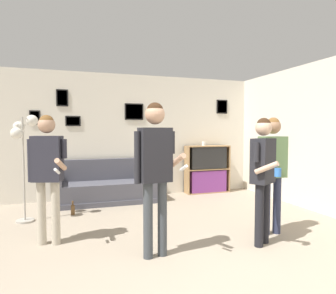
{
  "coord_description": "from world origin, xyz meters",
  "views": [
    {
      "loc": [
        -1.35,
        -2.06,
        1.47
      ],
      "look_at": [
        0.08,
        2.25,
        1.22
      ],
      "focal_mm": 32.0,
      "sensor_mm": 36.0,
      "label": 1
    }
  ],
  "objects_px": {
    "person_player_foreground_center": "(155,162)",
    "person_spectator_near_bookshelf": "(272,163)",
    "bookshelf": "(207,169)",
    "drinking_cup": "(204,144)",
    "floor_lamp": "(23,140)",
    "person_watcher_holding_cup": "(263,168)",
    "couch": "(108,188)",
    "person_player_foreground_left": "(47,165)",
    "bottle_on_floor": "(73,209)"
  },
  "relations": [
    {
      "from": "person_spectator_near_bookshelf",
      "to": "bottle_on_floor",
      "type": "height_order",
      "value": "person_spectator_near_bookshelf"
    },
    {
      "from": "person_watcher_holding_cup",
      "to": "person_spectator_near_bookshelf",
      "type": "bearing_deg",
      "value": 39.09
    },
    {
      "from": "person_spectator_near_bookshelf",
      "to": "person_player_foreground_left",
      "type": "bearing_deg",
      "value": 169.07
    },
    {
      "from": "person_player_foreground_center",
      "to": "bottle_on_floor",
      "type": "bearing_deg",
      "value": 112.71
    },
    {
      "from": "couch",
      "to": "person_spectator_near_bookshelf",
      "type": "distance_m",
      "value": 3.39
    },
    {
      "from": "person_player_foreground_center",
      "to": "drinking_cup",
      "type": "height_order",
      "value": "person_player_foreground_center"
    },
    {
      "from": "bottle_on_floor",
      "to": "drinking_cup",
      "type": "relative_size",
      "value": 2.51
    },
    {
      "from": "couch",
      "to": "person_player_foreground_center",
      "type": "height_order",
      "value": "person_player_foreground_center"
    },
    {
      "from": "person_player_foreground_left",
      "to": "bookshelf",
      "type": "bearing_deg",
      "value": 34.28
    },
    {
      "from": "person_watcher_holding_cup",
      "to": "bottle_on_floor",
      "type": "height_order",
      "value": "person_watcher_holding_cup"
    },
    {
      "from": "person_player_foreground_center",
      "to": "person_spectator_near_bookshelf",
      "type": "xyz_separation_m",
      "value": [
        1.78,
        0.23,
        -0.1
      ]
    },
    {
      "from": "person_spectator_near_bookshelf",
      "to": "drinking_cup",
      "type": "distance_m",
      "value": 2.88
    },
    {
      "from": "bookshelf",
      "to": "person_player_foreground_left",
      "type": "xyz_separation_m",
      "value": [
        -3.36,
        -2.29,
        0.47
      ]
    },
    {
      "from": "floor_lamp",
      "to": "person_player_foreground_center",
      "type": "height_order",
      "value": "person_player_foreground_center"
    },
    {
      "from": "floor_lamp",
      "to": "couch",
      "type": "bearing_deg",
      "value": 33.14
    },
    {
      "from": "couch",
      "to": "person_watcher_holding_cup",
      "type": "relative_size",
      "value": 1.24
    },
    {
      "from": "person_player_foreground_center",
      "to": "bookshelf",
      "type": "bearing_deg",
      "value": 55.09
    },
    {
      "from": "couch",
      "to": "bookshelf",
      "type": "bearing_deg",
      "value": 4.82
    },
    {
      "from": "floor_lamp",
      "to": "bottle_on_floor",
      "type": "distance_m",
      "value": 1.44
    },
    {
      "from": "bookshelf",
      "to": "person_watcher_holding_cup",
      "type": "distance_m",
      "value": 3.28
    },
    {
      "from": "floor_lamp",
      "to": "drinking_cup",
      "type": "distance_m",
      "value": 3.87
    },
    {
      "from": "bottle_on_floor",
      "to": "person_player_foreground_left",
      "type": "bearing_deg",
      "value": -103.12
    },
    {
      "from": "person_watcher_holding_cup",
      "to": "person_player_foreground_center",
      "type": "bearing_deg",
      "value": 176.91
    },
    {
      "from": "bookshelf",
      "to": "person_watcher_holding_cup",
      "type": "bearing_deg",
      "value": -103.33
    },
    {
      "from": "bookshelf",
      "to": "person_player_foreground_left",
      "type": "relative_size",
      "value": 0.67
    },
    {
      "from": "bookshelf",
      "to": "bottle_on_floor",
      "type": "height_order",
      "value": "bookshelf"
    },
    {
      "from": "floor_lamp",
      "to": "bottle_on_floor",
      "type": "height_order",
      "value": "floor_lamp"
    },
    {
      "from": "bottle_on_floor",
      "to": "drinking_cup",
      "type": "height_order",
      "value": "drinking_cup"
    },
    {
      "from": "floor_lamp",
      "to": "person_player_foreground_left",
      "type": "height_order",
      "value": "floor_lamp"
    },
    {
      "from": "person_player_foreground_left",
      "to": "person_watcher_holding_cup",
      "type": "xyz_separation_m",
      "value": [
        2.61,
        -0.88,
        -0.03
      ]
    },
    {
      "from": "floor_lamp",
      "to": "person_spectator_near_bookshelf",
      "type": "relative_size",
      "value": 1.04
    },
    {
      "from": "bookshelf",
      "to": "floor_lamp",
      "type": "relative_size",
      "value": 0.65
    },
    {
      "from": "person_player_foreground_center",
      "to": "bottle_on_floor",
      "type": "distance_m",
      "value": 2.53
    },
    {
      "from": "bookshelf",
      "to": "drinking_cup",
      "type": "bearing_deg",
      "value": 179.5
    },
    {
      "from": "person_player_foreground_left",
      "to": "person_spectator_near_bookshelf",
      "type": "bearing_deg",
      "value": -10.93
    },
    {
      "from": "couch",
      "to": "drinking_cup",
      "type": "bearing_deg",
      "value": 5.05
    },
    {
      "from": "bookshelf",
      "to": "person_player_foreground_center",
      "type": "height_order",
      "value": "person_player_foreground_center"
    },
    {
      "from": "couch",
      "to": "person_watcher_holding_cup",
      "type": "height_order",
      "value": "person_watcher_holding_cup"
    },
    {
      "from": "couch",
      "to": "person_watcher_holding_cup",
      "type": "xyz_separation_m",
      "value": [
        1.59,
        -2.97,
        0.71
      ]
    },
    {
      "from": "bookshelf",
      "to": "person_spectator_near_bookshelf",
      "type": "height_order",
      "value": "person_spectator_near_bookshelf"
    },
    {
      "from": "couch",
      "to": "person_player_foreground_left",
      "type": "bearing_deg",
      "value": -115.89
    },
    {
      "from": "couch",
      "to": "drinking_cup",
      "type": "distance_m",
      "value": 2.42
    },
    {
      "from": "person_spectator_near_bookshelf",
      "to": "floor_lamp",
      "type": "bearing_deg",
      "value": 153.16
    },
    {
      "from": "person_player_foreground_center",
      "to": "person_watcher_holding_cup",
      "type": "height_order",
      "value": "person_player_foreground_center"
    },
    {
      "from": "couch",
      "to": "bookshelf",
      "type": "height_order",
      "value": "bookshelf"
    },
    {
      "from": "person_player_foreground_center",
      "to": "person_watcher_holding_cup",
      "type": "relative_size",
      "value": 1.1
    },
    {
      "from": "couch",
      "to": "floor_lamp",
      "type": "bearing_deg",
      "value": -146.86
    },
    {
      "from": "person_player_foreground_left",
      "to": "bottle_on_floor",
      "type": "distance_m",
      "value": 1.65
    },
    {
      "from": "couch",
      "to": "floor_lamp",
      "type": "relative_size",
      "value": 1.17
    },
    {
      "from": "person_player_foreground_center",
      "to": "drinking_cup",
      "type": "xyz_separation_m",
      "value": [
        2.06,
        3.09,
        0.05
      ]
    }
  ]
}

